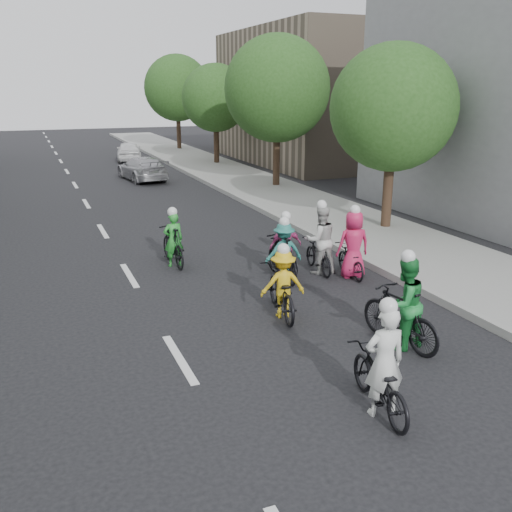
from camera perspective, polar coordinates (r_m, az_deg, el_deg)
ground at (r=10.31m, az=-7.66°, el=-10.16°), size 120.00×120.00×0.00m
sidewalk_right at (r=21.99m, az=6.06°, el=4.57°), size 4.00×80.00×0.15m
curb_right at (r=21.16m, az=1.37°, el=4.23°), size 0.18×80.00×0.18m
bldg_se at (r=37.64m, az=7.09°, el=15.52°), size 10.00×14.00×8.00m
tree_r_0 at (r=19.05m, az=13.56°, el=14.18°), size 4.00×4.00×5.97m
tree_r_1 at (r=26.90m, az=2.12°, el=16.36°), size 4.80×4.80×6.93m
tree_r_2 at (r=35.32m, az=-4.08°, el=15.48°), size 4.00×4.00×5.97m
tree_r_3 at (r=43.95m, az=-7.90°, el=16.30°), size 4.80×4.80×6.93m
cyclist_0 at (r=8.66m, az=12.35°, el=-11.59°), size 0.88×1.87×1.82m
cyclist_1 at (r=10.74m, az=14.40°, el=-5.28°), size 0.94×1.95×1.87m
cyclist_2 at (r=11.86m, az=2.57°, el=-3.28°), size 1.02×2.04×1.58m
cyclist_3 at (r=14.52m, az=2.86°, el=0.52°), size 0.89×1.57×1.65m
cyclist_4 at (r=14.46m, az=9.58°, el=0.46°), size 0.90×1.58×1.85m
cyclist_5 at (r=15.36m, az=-8.30°, el=1.21°), size 0.59×1.80×1.60m
cyclist_6 at (r=14.66m, az=6.37°, el=0.95°), size 0.92×1.67×1.91m
cyclist_7 at (r=14.06m, az=2.70°, el=0.12°), size 0.97×1.89×1.61m
follow_car_lead at (r=30.03m, az=-11.33°, el=8.58°), size 2.20×4.33×1.20m
follow_car_trail at (r=38.18m, az=-12.59°, el=10.20°), size 2.04×3.89×1.26m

